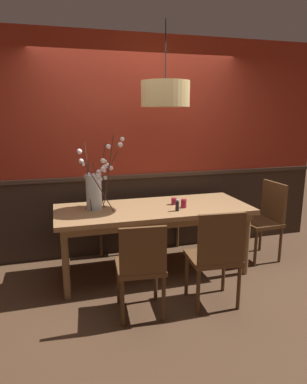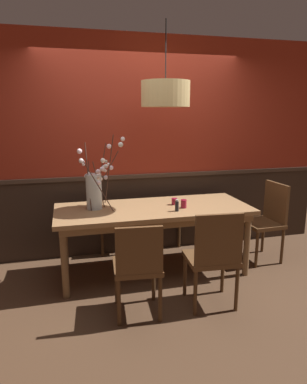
{
  "view_description": "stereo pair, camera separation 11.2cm",
  "coord_description": "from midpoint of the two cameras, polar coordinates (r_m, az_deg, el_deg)",
  "views": [
    {
      "loc": [
        -1.02,
        -3.55,
        1.8
      ],
      "look_at": [
        0.0,
        0.0,
        0.94
      ],
      "focal_mm": 32.17,
      "sensor_mm": 36.0,
      "label": 1
    },
    {
      "loc": [
        -0.91,
        -3.58,
        1.8
      ],
      "look_at": [
        0.0,
        0.0,
        0.94
      ],
      "focal_mm": 32.17,
      "sensor_mm": 36.0,
      "label": 2
    }
  ],
  "objects": [
    {
      "name": "pendant_lamp",
      "position": [
        3.75,
        1.08,
        15.94
      ],
      "size": [
        0.51,
        0.51,
        0.86
      ],
      "color": "tan"
    },
    {
      "name": "chair_far_side_right",
      "position": [
        4.8,
        0.48,
        -2.48
      ],
      "size": [
        0.45,
        0.42,
        0.89
      ],
      "color": "brown",
      "rests_on": "ground"
    },
    {
      "name": "condiment_bottle",
      "position": [
        3.67,
        3.1,
        -2.25
      ],
      "size": [
        0.04,
        0.04,
        0.13
      ],
      "color": "black",
      "rests_on": "dining_table"
    },
    {
      "name": "chair_head_east_end",
      "position": [
        4.48,
        17.35,
        -3.85
      ],
      "size": [
        0.44,
        0.47,
        0.97
      ],
      "color": "brown",
      "rests_on": "ground"
    },
    {
      "name": "dining_table",
      "position": [
        3.85,
        -0.83,
        -3.69
      ],
      "size": [
        2.15,
        0.87,
        0.77
      ],
      "color": "#997047",
      "rests_on": "ground"
    },
    {
      "name": "candle_holder_nearer_center",
      "position": [
        3.93,
        2.61,
        -1.52
      ],
      "size": [
        0.07,
        0.07,
        0.07
      ],
      "color": "maroon",
      "rests_on": "dining_table"
    },
    {
      "name": "chair_near_side_right",
      "position": [
        3.25,
        9.33,
        -10.05
      ],
      "size": [
        0.48,
        0.44,
        0.95
      ],
      "color": "brown",
      "rests_on": "ground"
    },
    {
      "name": "candle_holder_nearer_edge",
      "position": [
        3.8,
        4.19,
        -1.91
      ],
      "size": [
        0.07,
        0.07,
        0.09
      ],
      "color": "maroon",
      "rests_on": "dining_table"
    },
    {
      "name": "chair_far_side_left",
      "position": [
        4.62,
        -7.39,
        -2.88
      ],
      "size": [
        0.47,
        0.46,
        0.96
      ],
      "color": "brown",
      "rests_on": "ground"
    },
    {
      "name": "chair_near_side_left",
      "position": [
        3.07,
        -3.15,
        -11.92
      ],
      "size": [
        0.45,
        0.46,
        0.89
      ],
      "color": "brown",
      "rests_on": "ground"
    },
    {
      "name": "vase_with_blossoms",
      "position": [
        3.76,
        -10.51,
        0.48
      ],
      "size": [
        0.53,
        0.53,
        0.81
      ],
      "color": "silver",
      "rests_on": "dining_table"
    },
    {
      "name": "back_wall",
      "position": [
        4.41,
        -3.32,
        7.21
      ],
      "size": [
        5.08,
        0.14,
        2.72
      ],
      "color": "#2D2119",
      "rests_on": "ground"
    },
    {
      "name": "ground_plane",
      "position": [
        4.1,
        -0.8,
        -12.95
      ],
      "size": [
        24.0,
        24.0,
        0.0
      ],
      "primitive_type": "plane",
      "color": "#4C3321"
    }
  ]
}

